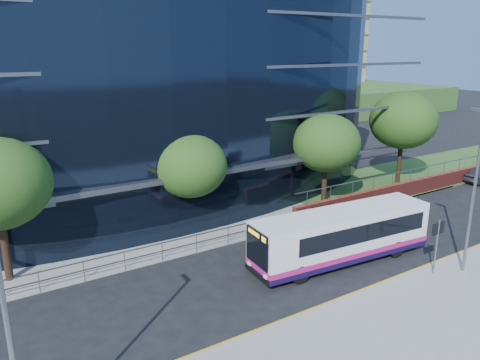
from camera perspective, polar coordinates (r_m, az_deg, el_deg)
ground at (r=22.90m, az=12.36°, el=-12.63°), size 200.00×200.00×0.00m
pavement_near at (r=20.21m, az=22.84°, el=-17.55°), size 80.00×8.00×0.15m
kerb at (r=22.27m, az=14.23°, el=-13.40°), size 80.00×0.25×0.16m
yellow_line_outer at (r=22.42m, az=13.84°, el=-13.38°), size 80.00×0.08×0.01m
yellow_line_inner at (r=22.51m, az=13.55°, el=-13.23°), size 80.00×0.08×0.01m
far_forecourt at (r=28.49m, az=-12.65°, el=-6.64°), size 50.00×8.00×0.10m
grass_verge at (r=47.19m, az=23.84°, el=1.43°), size 36.00×8.00×0.12m
glass_office at (r=36.47m, az=-15.93°, el=10.96°), size 44.00×23.10×16.00m
retaining_wall at (r=41.86m, az=25.01°, el=0.35°), size 34.00×0.40×2.11m
guard_railings at (r=24.12m, az=-13.91°, el=-9.02°), size 24.00×0.05×1.10m
apartment_block at (r=85.05m, az=0.62°, el=16.20°), size 60.00×42.00×30.00m
street_sign at (r=24.34m, az=22.94°, el=-6.23°), size 0.85×0.09×2.80m
tree_far_b at (r=26.97m, az=-6.10°, el=1.70°), size 4.29×4.29×6.05m
tree_far_c at (r=32.12m, az=10.49°, el=4.44°), size 4.62×4.62×6.51m
tree_far_d at (r=39.25m, az=19.28°, el=6.85°), size 5.28×5.28×7.44m
tree_dist_e at (r=66.62m, az=3.00°, el=10.57°), size 4.62×4.62×6.51m
tree_dist_f at (r=78.44m, az=11.86°, el=10.84°), size 4.29×4.29×6.05m
streetlight_west at (r=13.39m, az=-26.72°, el=-14.38°), size 0.15×0.77×8.00m
streetlight_east at (r=24.56m, az=26.64°, el=-0.82°), size 0.15×0.77×8.00m
city_bus at (r=24.89m, az=12.44°, el=-6.54°), size 10.25×3.14×2.73m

